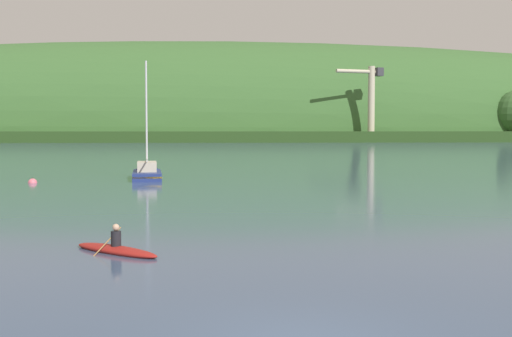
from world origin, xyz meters
name	(u,v)px	position (x,y,z in m)	size (l,w,h in m)	color
far_shoreline_hill	(202,140)	(-24.08, 210.42, 0.11)	(585.80, 110.02, 64.94)	#27431B
dockside_crane	(370,105)	(27.24, 180.99, 10.49)	(13.98, 7.03, 21.56)	#4C4C51
sailboat_near_mooring	(147,175)	(-10.44, 40.57, 0.25)	(3.39, 7.40, 10.11)	navy
canoe_with_paddler	(116,249)	(-5.50, 9.02, 0.10)	(3.36, 2.73, 1.02)	maroon
mooring_buoy_midchannel	(33,183)	(-17.82, 35.87, 0.00)	(0.65, 0.65, 0.73)	#E06675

